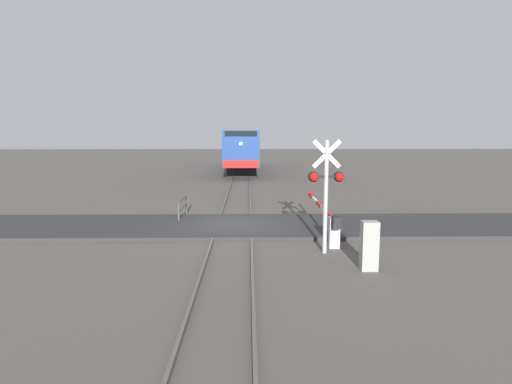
{
  "coord_description": "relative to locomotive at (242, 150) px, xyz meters",
  "views": [
    {
      "loc": [
        0.61,
        -17.32,
        4.04
      ],
      "look_at": [
        0.95,
        1.13,
        1.37
      ],
      "focal_mm": 29.41,
      "sensor_mm": 36.0,
      "label": 1
    }
  ],
  "objects": [
    {
      "name": "utility_cabinet",
      "position": [
        4.14,
        -31.56,
        -1.45
      ],
      "size": [
        0.48,
        0.37,
        1.46
      ],
      "primitive_type": "cube",
      "color": "#999993",
      "rests_on": "ground_plane"
    },
    {
      "name": "locomotive",
      "position": [
        0.0,
        0.0,
        0.0
      ],
      "size": [
        3.09,
        18.77,
        4.14
      ],
      "color": "black",
      "rests_on": "ground_plane"
    },
    {
      "name": "rail_track_left",
      "position": [
        -0.72,
        -26.06,
        -2.11
      ],
      "size": [
        0.08,
        80.0,
        0.15
      ],
      "primitive_type": "cube",
      "color": "#59544C",
      "rests_on": "ground_plane"
    },
    {
      "name": "guard_railing",
      "position": [
        -2.46,
        -24.08,
        -1.57
      ],
      "size": [
        0.08,
        2.41,
        0.95
      ],
      "color": "#4C4742",
      "rests_on": "ground_plane"
    },
    {
      "name": "crossing_gate",
      "position": [
        3.6,
        -28.16,
        -1.43
      ],
      "size": [
        0.36,
        6.61,
        1.19
      ],
      "color": "silver",
      "rests_on": "ground_plane"
    },
    {
      "name": "rail_track_right",
      "position": [
        0.72,
        -26.06,
        -2.11
      ],
      "size": [
        0.08,
        80.0,
        0.15
      ],
      "primitive_type": "cube",
      "color": "#59544C",
      "rests_on": "ground_plane"
    },
    {
      "name": "ground_plane",
      "position": [
        0.0,
        -26.06,
        -2.18
      ],
      "size": [
        160.0,
        160.0,
        0.0
      ],
      "primitive_type": "plane",
      "color": "#514C47"
    },
    {
      "name": "road_surface",
      "position": [
        0.0,
        -26.06,
        -2.11
      ],
      "size": [
        36.0,
        4.45,
        0.16
      ],
      "primitive_type": "cube",
      "color": "#2D2D30",
      "rests_on": "ground_plane"
    },
    {
      "name": "crossing_signal",
      "position": [
        3.16,
        -29.81,
        0.15
      ],
      "size": [
        1.18,
        0.33,
        3.79
      ],
      "color": "#ADADB2",
      "rests_on": "ground_plane"
    }
  ]
}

